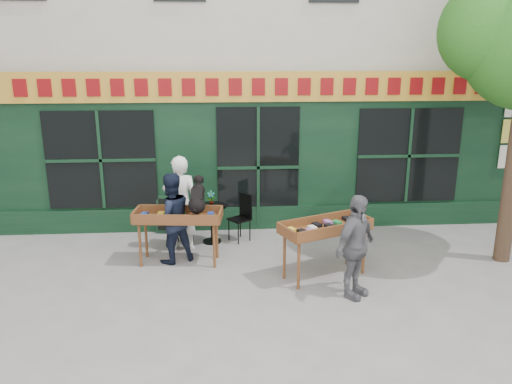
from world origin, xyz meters
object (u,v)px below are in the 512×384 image
woman (181,203)px  book_cart_right (325,230)px  man_right (355,247)px  man_left (171,218)px  bistro_table (211,216)px  dog (197,194)px  book_cart_center (178,219)px

woman → book_cart_right: woman is taller
man_right → man_left: (-2.91, 1.57, 0.01)m
bistro_table → dog: bearing=-102.0°
book_cart_center → man_left: size_ratio=0.95×
dog → book_cart_right: bearing=-12.7°
woman → book_cart_right: (2.47, -1.41, -0.09)m
book_cart_center → dog: 0.59m
dog → bistro_table: 1.27m
dog → book_cart_center: bearing=177.7°
dog → man_right: 2.87m
bistro_table → man_left: size_ratio=0.46×
book_cart_right → man_right: size_ratio=1.00×
book_cart_center → dog: (0.35, -0.05, 0.47)m
book_cart_right → man_left: 2.73m
man_left → book_cart_right: bearing=135.5°
dog → woman: (-0.35, 0.70, -0.38)m
bistro_table → man_left: (-0.70, -0.90, 0.27)m
book_cart_right → bistro_table: (-1.91, 1.72, -0.28)m
woman → man_left: size_ratio=1.12×
man_right → bistro_table: bearing=88.5°
book_cart_right → bistro_table: size_ratio=2.14×
woman → bistro_table: bearing=-145.4°
book_cart_center → dog: dog is taller
dog → man_left: 0.69m
man_right → man_left: bearing=108.3°
woman → man_left: 0.61m
woman → man_right: bearing=147.9°
book_cart_center → man_right: 3.16m
man_right → bistro_table: 3.32m
book_cart_right → man_left: (-2.61, 0.82, -0.00)m
woman → book_cart_right: bearing=156.1°
book_cart_center → book_cart_right: size_ratio=0.96×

